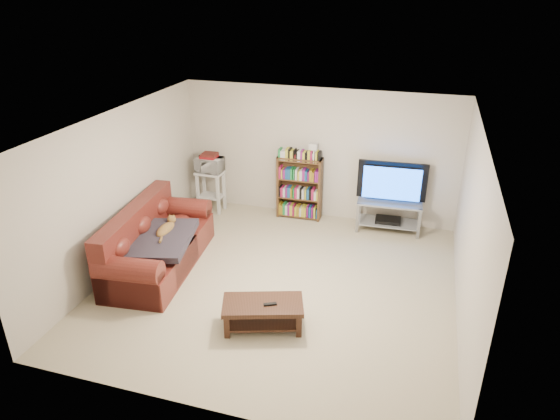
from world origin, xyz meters
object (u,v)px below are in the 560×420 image
(sofa, at_px, (154,247))
(bookshelf, at_px, (299,187))
(coffee_table, at_px, (263,310))
(tv_stand, at_px, (389,211))

(sofa, xyz_separation_m, bookshelf, (1.69, 2.35, 0.27))
(coffee_table, relative_size, tv_stand, 1.00)
(sofa, bearing_deg, coffee_table, -30.68)
(bookshelf, bearing_deg, sofa, -126.50)
(tv_stand, distance_m, bookshelf, 1.67)
(sofa, xyz_separation_m, tv_stand, (3.34, 2.29, 0.03))
(sofa, distance_m, bookshelf, 2.91)
(sofa, xyz_separation_m, coffee_table, (2.08, -0.96, -0.08))
(sofa, height_order, tv_stand, sofa)
(sofa, bearing_deg, bookshelf, 48.35)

